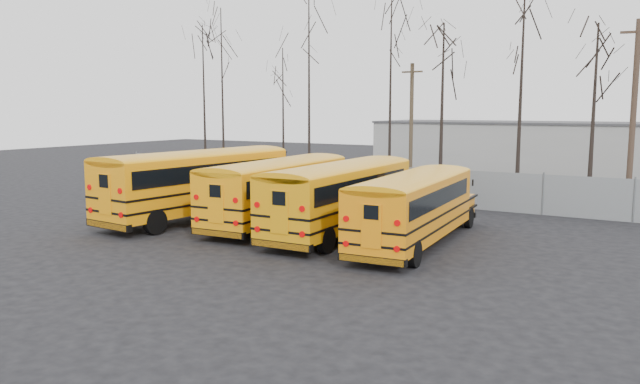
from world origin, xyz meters
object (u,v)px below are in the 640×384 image
Objects in this scene: utility_pole_right at (633,112)px; bus_d at (415,203)px; utility_pole_left at (411,125)px; bus_a at (201,178)px; bus_c at (343,192)px; bus_b at (280,186)px.

bus_d is at bearing -120.03° from utility_pole_right.
bus_a is at bearing -100.99° from utility_pole_left.
bus_a reaches higher than bus_c.
utility_pole_right reaches higher than bus_d.
bus_a is 1.24× the size of utility_pole_right.
bus_d is (3.42, -0.54, -0.12)m from bus_c.
bus_c is at bearing -73.34° from utility_pole_left.
utility_pole_right is (17.01, 13.98, 3.04)m from bus_a.
utility_pole_right is at bearing 42.09° from bus_b.
bus_a is 1.50× the size of utility_pole_left.
bus_c is 1.36× the size of utility_pole_left.
bus_c reaches higher than bus_b.
bus_b is at bearing -141.10° from utility_pole_right.
bus_a reaches higher than bus_d.
utility_pole_right is (13.00, 13.27, 3.22)m from bus_b.
bus_a is 7.45m from bus_c.
bus_b is 1.06× the size of bus_d.
utility_pole_right is at bearing 53.62° from bus_c.
utility_pole_left is at bearing 85.70° from bus_b.
utility_pole_left is (4.21, 15.24, 2.18)m from bus_a.
bus_a is at bearing 174.30° from bus_d.
utility_pole_left is at bearing 167.70° from utility_pole_right.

